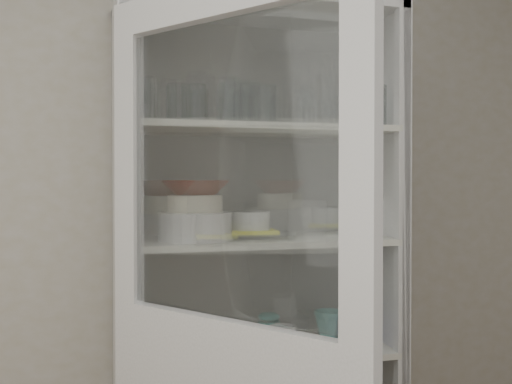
{
  "coord_description": "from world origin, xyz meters",
  "views": [
    {
      "loc": [
        -0.43,
        -0.96,
        1.47
      ],
      "look_at": [
        0.2,
        1.27,
        1.43
      ],
      "focal_mm": 45.0,
      "sensor_mm": 36.0,
      "label": 1
    }
  ],
  "objects": [
    {
      "name": "mug_white",
      "position": [
        0.27,
        1.18,
        0.91
      ],
      "size": [
        0.12,
        0.12,
        0.09
      ],
      "primitive_type": "imported",
      "rotation": [
        0.0,
        0.0,
        0.18
      ],
      "color": "silver",
      "rests_on": "shelf_mugs"
    },
    {
      "name": "tumbler_6",
      "position": [
        0.61,
        1.14,
        1.73
      ],
      "size": [
        0.09,
        0.09,
        0.15
      ],
      "primitive_type": "cylinder",
      "rotation": [
        0.0,
        0.0,
        0.33
      ],
      "color": "silver",
      "rests_on": "shelf_glass"
    },
    {
      "name": "tumbler_11",
      "position": [
        0.23,
        1.27,
        1.74
      ],
      "size": [
        0.08,
        0.08,
        0.15
      ],
      "primitive_type": "cylinder",
      "rotation": [
        0.0,
        0.0,
        0.03
      ],
      "color": "silver",
      "rests_on": "shelf_glass"
    },
    {
      "name": "tumbler_10",
      "position": [
        0.15,
        1.26,
        1.74
      ],
      "size": [
        0.09,
        0.09,
        0.15
      ],
      "primitive_type": "cylinder",
      "rotation": [
        0.0,
        0.0,
        -0.16
      ],
      "color": "silver",
      "rests_on": "shelf_glass"
    },
    {
      "name": "cream_bowl",
      "position": [
        -0.04,
        1.21,
        1.39
      ],
      "size": [
        0.24,
        0.24,
        0.06
      ],
      "primitive_type": "cylinder",
      "rotation": [
        0.0,
        0.0,
        0.35
      ],
      "color": "silver",
      "rests_on": "plate_stack_front"
    },
    {
      "name": "goblet_2",
      "position": [
        0.41,
        1.35,
        1.75
      ],
      "size": [
        0.08,
        0.08,
        0.18
      ],
      "primitive_type": null,
      "color": "silver",
      "rests_on": "shelf_glass"
    },
    {
      "name": "mug_teal",
      "position": [
        0.5,
        1.31,
        0.91
      ],
      "size": [
        0.14,
        0.14,
        0.11
      ],
      "primitive_type": "imported",
      "rotation": [
        0.0,
        0.0,
        0.21
      ],
      "color": "teal",
      "rests_on": "shelf_mugs"
    },
    {
      "name": "mug_blue",
      "position": [
        0.57,
        1.23,
        0.91
      ],
      "size": [
        0.15,
        0.15,
        0.09
      ],
      "primitive_type": "imported",
      "rotation": [
        0.0,
        0.0,
        0.35
      ],
      "color": "navy",
      "rests_on": "shelf_mugs"
    },
    {
      "name": "goblet_0",
      "position": [
        -0.21,
        1.35,
        1.74
      ],
      "size": [
        0.07,
        0.07,
        0.15
      ],
      "primitive_type": null,
      "color": "silver",
      "rests_on": "shelf_glass"
    },
    {
      "name": "tumbler_12",
      "position": [
        -0.04,
        1.14,
        1.72
      ],
      "size": [
        0.06,
        0.06,
        0.12
      ],
      "primitive_type": "cylinder",
      "color": "silver",
      "rests_on": "shelf_glass"
    },
    {
      "name": "tumbler_9",
      "position": [
        -0.08,
        1.3,
        1.73
      ],
      "size": [
        0.09,
        0.09,
        0.14
      ],
      "primitive_type": "cylinder",
      "rotation": [
        0.0,
        0.0,
        0.35
      ],
      "color": "silver",
      "rests_on": "shelf_glass"
    },
    {
      "name": "goblet_3",
      "position": [
        0.61,
        1.38,
        1.76
      ],
      "size": [
        0.08,
        0.08,
        0.19
      ],
      "primitive_type": null,
      "color": "silver",
      "rests_on": "shelf_glass"
    },
    {
      "name": "tumbler_13",
      "position": [
        0.17,
        1.25,
        1.74
      ],
      "size": [
        0.08,
        0.08,
        0.15
      ],
      "primitive_type": "cylinder",
      "color": "silver",
      "rests_on": "shelf_glass"
    },
    {
      "name": "plate_stack_front",
      "position": [
        -0.04,
        1.21,
        1.31
      ],
      "size": [
        0.25,
        0.25,
        0.1
      ],
      "primitive_type": "cylinder",
      "color": "silver",
      "rests_on": "shelf_plates"
    },
    {
      "name": "tumbler_7",
      "position": [
        -0.09,
        1.29,
        1.73
      ],
      "size": [
        0.08,
        0.08,
        0.15
      ],
      "primitive_type": "cylinder",
      "rotation": [
        0.0,
        0.0,
        -0.11
      ],
      "color": "silver",
      "rests_on": "shelf_glass"
    },
    {
      "name": "teal_jar",
      "position": [
        0.26,
        1.32,
        0.91
      ],
      "size": [
        0.08,
        0.08,
        0.1
      ],
      "color": "teal",
      "rests_on": "shelf_mugs"
    },
    {
      "name": "tumbler_5",
      "position": [
        0.56,
        1.16,
        1.73
      ],
      "size": [
        0.08,
        0.08,
        0.13
      ],
      "primitive_type": "cylinder",
      "rotation": [
        0.0,
        0.0,
        -0.4
      ],
      "color": "silver",
      "rests_on": "shelf_glass"
    },
    {
      "name": "tumbler_3",
      "position": [
        0.07,
        1.12,
        1.73
      ],
      "size": [
        0.07,
        0.07,
        0.15
      ],
      "primitive_type": "cylinder",
      "rotation": [
        0.0,
        0.0,
        -0.0
      ],
      "color": "silver",
      "rests_on": "shelf_glass"
    },
    {
      "name": "plate_stack_back",
      "position": [
        0.02,
        1.38,
        1.3
      ],
      "size": [
        0.24,
        0.24,
        0.07
      ],
      "primitive_type": "cylinder",
      "color": "silver",
      "rests_on": "shelf_plates"
    },
    {
      "name": "grey_bowl_stack",
      "position": [
        0.61,
        1.27,
        1.33
      ],
      "size": [
        0.14,
        0.14,
        0.14
      ],
      "primitive_type": "cylinder",
      "color": "silver",
      "rests_on": "shelf_plates"
    },
    {
      "name": "tumbler_2",
      "position": [
        0.07,
        1.13,
        1.73
      ],
      "size": [
        0.07,
        0.07,
        0.14
      ],
      "primitive_type": "cylinder",
      "rotation": [
        0.0,
        0.0,
        0.03
      ],
      "color": "silver",
      "rests_on": "shelf_glass"
    },
    {
      "name": "wall_back",
      "position": [
        0.0,
        1.5,
        1.3
      ],
      "size": [
        3.6,
        0.02,
        2.6
      ],
      "primitive_type": "cube",
      "color": "#A69D87",
      "rests_on": "ground"
    },
    {
      "name": "glass_platter",
      "position": [
        0.17,
        1.24,
        1.27
      ],
      "size": [
        0.43,
        0.43,
        0.02
      ],
      "primitive_type": "cylinder",
      "rotation": [
        0.0,
        0.0,
        0.37
      ],
      "color": "silver",
      "rests_on": "shelf_plates"
    },
    {
      "name": "goblet_1",
      "position": [
        0.18,
        1.39,
        1.74
      ],
      "size": [
        0.07,
        0.07,
        0.16
      ],
      "primitive_type": null,
      "color": "silver",
      "rests_on": "shelf_glass"
    },
    {
      "name": "white_canister",
      "position": [
        -0.05,
        1.27,
        0.92
      ],
      "size": [
        0.13,
        0.13,
        0.12
      ],
      "primitive_type": "cylinder",
      "rotation": [
        0.0,
        0.0,
        -0.31
      ],
      "color": "silver",
      "rests_on": "shelf_mugs"
    },
    {
      "name": "tumbler_8",
      "position": [
        -0.0,
        1.29,
        1.73
      ],
      "size": [
        0.08,
        0.08,
        0.13
      ],
      "primitive_type": "cylinder",
      "rotation": [
        0.0,
        0.0,
        0.22
      ],
      "color": "silver",
      "rests_on": "shelf_glass"
    },
    {
      "name": "tumbler_4",
      "position": [
        0.2,
        1.13,
        1.73
      ],
      "size": [
        0.08,
        0.08,
        0.13
      ],
      "primitive_type": "cylinder",
      "rotation": [
        0.0,
        0.0,
        -0.23
      ],
      "color": "silver",
      "rests_on": "shelf_glass"
    },
    {
      "name": "tumbler_1",
      "position": [
        0.06,
        1.17,
        1.73
      ],
      "size": [
        0.08,
        0.08,
        0.13
      ],
      "primitive_type": "cylinder",
      "rotation": [
        0.0,
        0.0,
        -0.19
      ],
      "color": "silver",
      "rests_on": "shelf_glass"
    },
    {
      "name": "white_ramekin",
      "position": [
        0.17,
        1.24,
        1.32
      ],
      "size": [
        0.17,
        0.17,
        0.06
      ],
      "primitive_type": "cylinder",
      "rotation": [
        0.0,
        0.0,
        0.18
      ],
      "color": "silver",
      "rests_on": "yellow_trivet"
    },
    {
      "name": "tumbler_0",
      "position": [
        -0.21,
        1.15,
        1.73
      ],
      "size": [
        0.08,
        0.08,
        0.14
      ],
      "primitive_type": "cylinder",
      "rotation": [
        0.0,
        0.0,
        0.11
      ],
      "color": "silver",
      "rests_on": "shelf_glass"
    },
    {
      "name": "pantry_cabinet",
      "position": [
        0.2,
        1.34,
        0.94
      ],
      "size": [
        1.0,
        0.45,
        2.1
      ],
      "color": "silver",
      "rests_on": "floor"
    },
    {
      "name": "terracotta_bowl",
      "position": [
        -0.04,
        1.21,
        1.44
      ],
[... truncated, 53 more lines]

